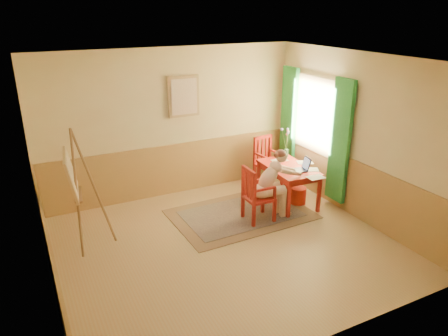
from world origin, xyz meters
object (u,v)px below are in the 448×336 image
chair_back (267,161)px  figure (272,182)px  chair_left (256,195)px  easel (74,179)px  table (288,171)px  laptop (300,168)px

chair_back → figure: 1.48m
chair_back → figure: (-0.71, -1.29, 0.17)m
chair_left → easel: size_ratio=0.52×
chair_back → table: bearing=-97.6°
easel → chair_back: bearing=11.9°
easel → chair_left: bearing=-9.7°
table → figure: 0.70m
chair_left → laptop: (0.95, 0.11, 0.28)m
table → easel: (-3.70, 0.11, 0.49)m
chair_left → chair_back: chair_back is taller
chair_back → laptop: chair_back is taller
figure → laptop: 0.67m
laptop → easel: bearing=174.4°
chair_left → chair_back: (1.02, 1.28, 0.01)m
figure → laptop: size_ratio=2.89×
figure → table: bearing=32.3°
chair_left → chair_back: bearing=51.6°
chair_left → easel: bearing=170.3°
chair_left → figure: figure is taller
laptop → easel: 3.79m
easel → laptop: bearing=-5.6°
chair_back → easel: (-3.82, -0.80, 0.61)m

